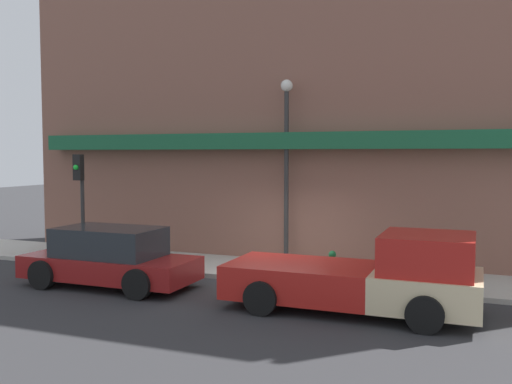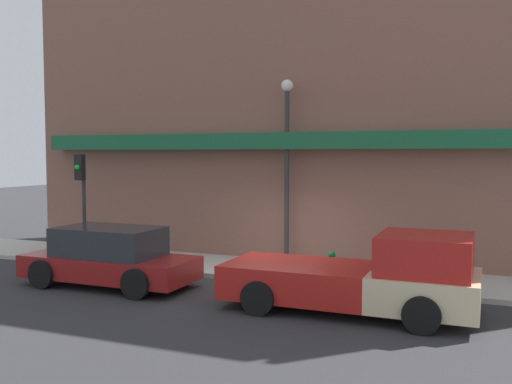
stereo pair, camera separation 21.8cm
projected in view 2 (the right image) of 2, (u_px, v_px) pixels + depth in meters
The scene contains 8 objects.
ground_plane at pixel (269, 284), 14.95m from camera, with size 80.00×80.00×0.00m, color #2D2D30.
sidewalk at pixel (286, 271), 16.22m from camera, with size 36.00×2.76×0.13m.
building at pixel (316, 80), 18.47m from camera, with size 19.80×3.80×11.65m.
pickup_truck at pixel (365, 277), 12.15m from camera, with size 5.39×2.27×1.76m.
parked_car at pixel (109, 257), 14.67m from camera, with size 4.54×2.00×1.53m.
fire_hydrant at pixel (332, 266), 14.80m from camera, with size 0.21×0.21×0.77m.
street_lamp at pixel (287, 149), 16.98m from camera, with size 0.36×0.36×5.48m.
traffic_light at pixel (82, 187), 17.71m from camera, with size 0.28×0.42×3.26m.
Camera 2 is at (5.31, -13.77, 3.41)m, focal length 40.00 mm.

